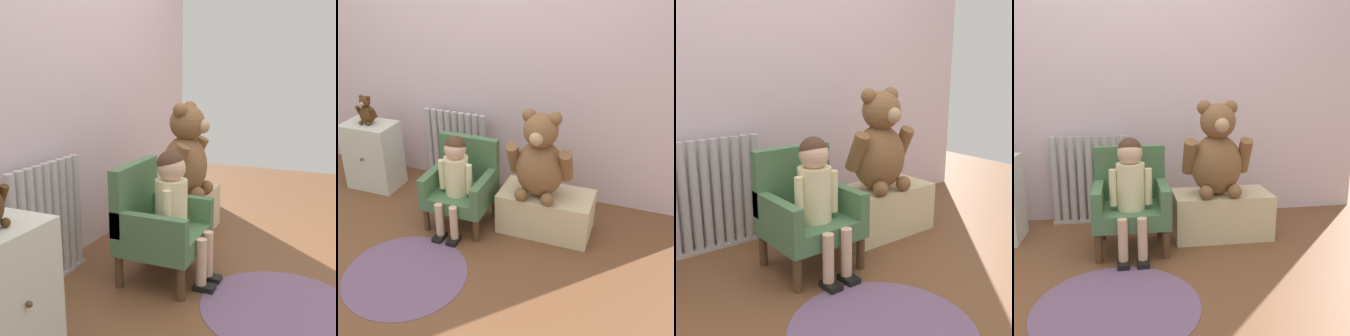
{
  "view_description": "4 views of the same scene",
  "coord_description": "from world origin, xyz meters",
  "views": [
    {
      "loc": [
        -1.93,
        -0.31,
        1.09
      ],
      "look_at": [
        0.25,
        0.62,
        0.56
      ],
      "focal_mm": 45.0,
      "sensor_mm": 36.0,
      "label": 1
    },
    {
      "loc": [
        1.24,
        -1.79,
        1.83
      ],
      "look_at": [
        0.36,
        0.61,
        0.49
      ],
      "focal_mm": 45.0,
      "sensor_mm": 36.0,
      "label": 2
    },
    {
      "loc": [
        -1.1,
        -1.19,
        1.06
      ],
      "look_at": [
        0.28,
        0.59,
        0.5
      ],
      "focal_mm": 45.0,
      "sensor_mm": 36.0,
      "label": 3
    },
    {
      "loc": [
        -0.0,
        -1.69,
        0.99
      ],
      "look_at": [
        0.36,
        0.63,
        0.49
      ],
      "focal_mm": 40.0,
      "sensor_mm": 36.0,
      "label": 4
    }
  ],
  "objects": [
    {
      "name": "floor_rug",
      "position": [
        -0.06,
        -0.1,
        0.0
      ],
      "size": [
        0.78,
        0.78,
        0.01
      ],
      "primitive_type": "cylinder",
      "color": "#6C506F",
      "rests_on": "ground_plane"
    },
    {
      "name": "low_bench",
      "position": [
        0.63,
        0.67,
        0.15
      ],
      "size": [
        0.65,
        0.33,
        0.31
      ],
      "primitive_type": "cube",
      "color": "beige",
      "rests_on": "ground_plane"
    },
    {
      "name": "child_figure",
      "position": [
        0.03,
        0.48,
        0.46
      ],
      "size": [
        0.25,
        0.35,
        0.71
      ],
      "color": "beige",
      "rests_on": "ground_plane"
    },
    {
      "name": "child_armchair",
      "position": [
        0.03,
        0.59,
        0.3
      ],
      "size": [
        0.45,
        0.41,
        0.63
      ],
      "color": "#476E47",
      "rests_on": "ground_plane"
    },
    {
      "name": "ground_plane",
      "position": [
        0.0,
        0.0,
        0.0
      ],
      "size": [
        6.0,
        6.0,
        0.0
      ],
      "primitive_type": "plane",
      "color": "brown"
    },
    {
      "name": "radiator",
      "position": [
        -0.27,
        1.08,
        0.32
      ],
      "size": [
        0.56,
        0.05,
        0.65
      ],
      "color": "#B7B1B2",
      "rests_on": "ground_plane"
    },
    {
      "name": "back_wall",
      "position": [
        0.0,
        1.2,
        1.2
      ],
      "size": [
        3.8,
        0.05,
        2.4
      ],
      "primitive_type": "cube",
      "color": "silver",
      "rests_on": "ground_plane"
    },
    {
      "name": "large_teddy_bear",
      "position": [
        0.59,
        0.64,
        0.58
      ],
      "size": [
        0.45,
        0.31,
        0.62
      ],
      "color": "brown",
      "rests_on": "low_bench"
    }
  ]
}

